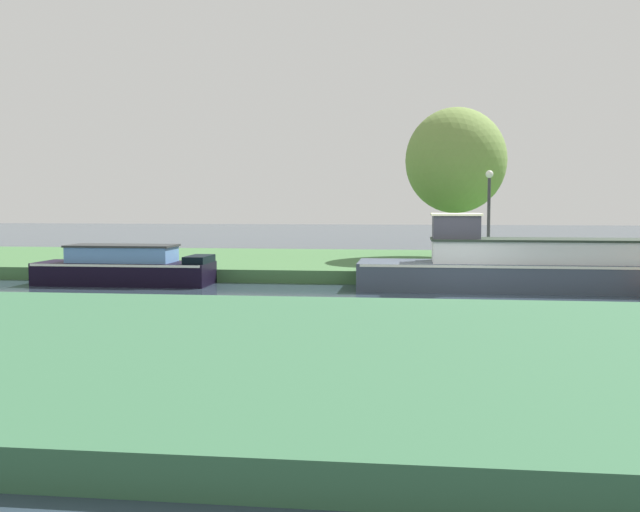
{
  "coord_description": "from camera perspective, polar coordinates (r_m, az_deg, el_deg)",
  "views": [
    {
      "loc": [
        -1.14,
        -19.64,
        2.45
      ],
      "look_at": [
        -3.74,
        1.2,
        0.9
      ],
      "focal_mm": 41.25,
      "sensor_mm": 36.0,
      "label": 1
    }
  ],
  "objects": [
    {
      "name": "ground_plane",
      "position": [
        19.82,
        10.36,
        -2.95
      ],
      "size": [
        120.0,
        120.0,
        0.0
      ],
      "primitive_type": "plane",
      "color": "#2B3947"
    },
    {
      "name": "riverbank_far",
      "position": [
        26.75,
        9.52,
        -0.66
      ],
      "size": [
        72.0,
        10.0,
        0.4
      ],
      "primitive_type": "cube",
      "color": "#416F3E",
      "rests_on": "ground_plane"
    },
    {
      "name": "riverbank_near",
      "position": [
        10.93,
        13.06,
        -7.77
      ],
      "size": [
        72.0,
        10.0,
        0.4
      ],
      "primitive_type": "cube",
      "color": "#356544",
      "rests_on": "ground_plane"
    },
    {
      "name": "slate_barge",
      "position": [
        21.19,
        16.48,
        -0.71
      ],
      "size": [
        9.47,
        2.13,
        2.13
      ],
      "color": "#3E4959",
      "rests_on": "ground_plane"
    },
    {
      "name": "black_narrowboat",
      "position": [
        22.56,
        -14.84,
        -0.87
      ],
      "size": [
        5.18,
        1.65,
        1.18
      ],
      "color": "black",
      "rests_on": "ground_plane"
    },
    {
      "name": "willow_tree_left",
      "position": [
        27.73,
        10.48,
        7.28
      ],
      "size": [
        3.7,
        4.54,
        5.51
      ],
      "color": "brown",
      "rests_on": "riverbank_far"
    },
    {
      "name": "lamp_post",
      "position": [
        23.34,
        12.97,
        3.73
      ],
      "size": [
        0.24,
        0.24,
        3.02
      ],
      "color": "#333338",
      "rests_on": "riverbank_far"
    }
  ]
}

